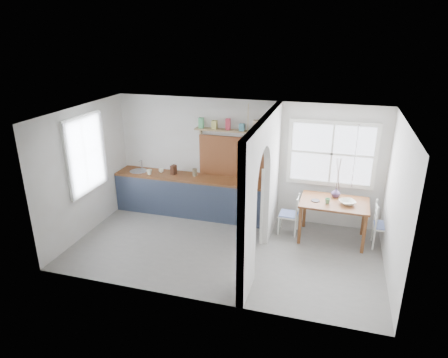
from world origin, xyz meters
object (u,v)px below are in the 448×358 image
(kettle, at_px, (247,179))
(vase, at_px, (336,193))
(dining_table, at_px, (333,220))
(chair_right, at_px, (385,226))
(chair_left, at_px, (289,214))

(kettle, relative_size, vase, 1.12)
(dining_table, bearing_deg, chair_right, -0.69)
(dining_table, relative_size, chair_left, 1.57)
(chair_left, height_order, vase, vase)
(chair_left, bearing_deg, vase, 104.89)
(dining_table, height_order, chair_left, chair_left)
(chair_left, bearing_deg, dining_table, 89.02)
(chair_left, bearing_deg, chair_right, 89.21)
(chair_left, relative_size, kettle, 3.99)
(kettle, xyz_separation_m, vase, (1.81, 0.02, -0.10))
(chair_right, xyz_separation_m, kettle, (-2.77, 0.26, 0.55))
(dining_table, relative_size, kettle, 6.28)
(dining_table, bearing_deg, kettle, 174.52)
(dining_table, xyz_separation_m, chair_right, (0.97, -0.04, 0.04))
(dining_table, xyz_separation_m, kettle, (-1.80, 0.22, 0.60))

